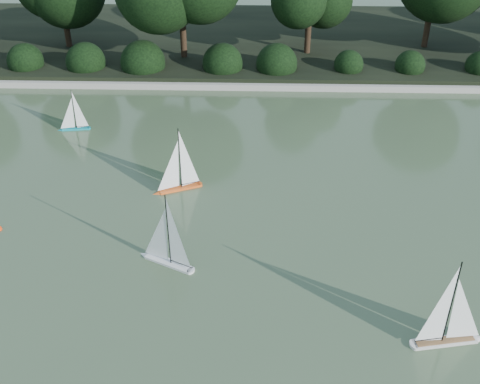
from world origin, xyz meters
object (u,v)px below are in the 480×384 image
(sailboat_orange, at_px, (176,180))
(sailboat_teal, at_px, (72,123))
(sailboat_white_a, at_px, (164,251))
(sailboat_white_b, at_px, (453,330))

(sailboat_orange, xyz_separation_m, sailboat_teal, (-3.04, 2.85, -0.06))
(sailboat_white_a, bearing_deg, sailboat_white_b, -21.05)
(sailboat_white_b, bearing_deg, sailboat_teal, 137.63)
(sailboat_teal, bearing_deg, sailboat_orange, -43.18)
(sailboat_white_a, relative_size, sailboat_teal, 1.40)
(sailboat_white_a, height_order, sailboat_teal, sailboat_white_a)
(sailboat_white_a, distance_m, sailboat_white_b, 5.09)
(sailboat_white_b, bearing_deg, sailboat_orange, 138.15)
(sailboat_orange, bearing_deg, sailboat_white_b, -41.85)
(sailboat_white_b, distance_m, sailboat_teal, 10.67)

